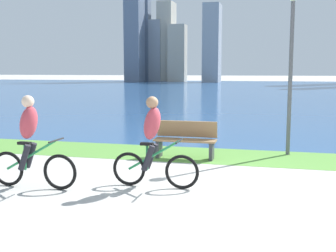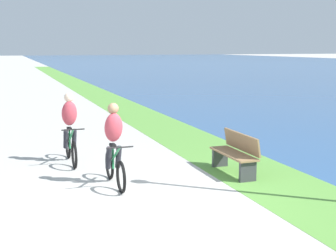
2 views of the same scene
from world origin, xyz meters
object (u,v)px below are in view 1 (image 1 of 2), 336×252
cyclist_trailing (30,142)px  bench_near_path (185,140)px  cyclist_lead (153,142)px  lamppost_tall (291,49)px

cyclist_trailing → bench_near_path: cyclist_trailing is taller
bench_near_path → cyclist_lead: bearing=-90.9°
bench_near_path → lamppost_tall: lamppost_tall is taller
cyclist_lead → cyclist_trailing: bearing=-165.0°
cyclist_lead → lamppost_tall: bearing=56.5°
cyclist_lead → bench_near_path: (0.04, 2.70, -0.38)m
cyclist_lead → cyclist_trailing: cyclist_trailing is taller
cyclist_trailing → lamppost_tall: size_ratio=0.42×
lamppost_tall → cyclist_trailing: bearing=-136.9°
bench_near_path → lamppost_tall: 3.44m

